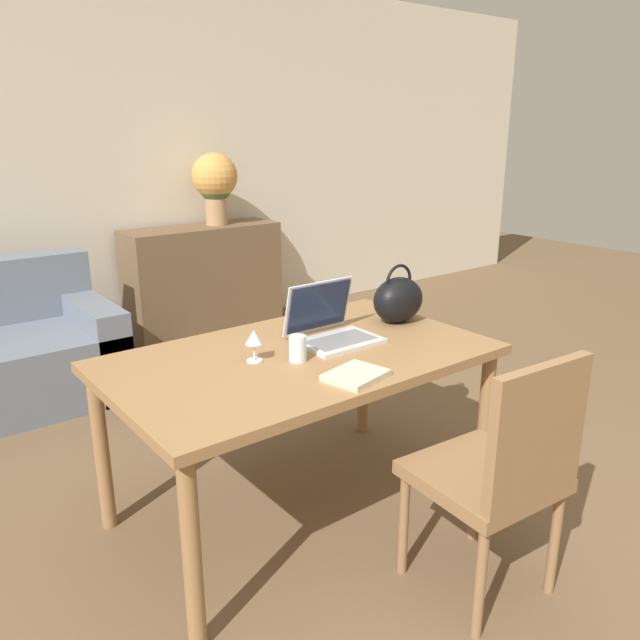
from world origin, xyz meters
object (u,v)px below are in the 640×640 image
(drinking_glass, at_px, (298,348))
(handbag, at_px, (398,299))
(chair, at_px, (502,467))
(wine_glass, at_px, (254,339))
(flower_vase, at_px, (215,182))
(laptop, at_px, (330,325))

(drinking_glass, xyz_separation_m, handbag, (0.66, 0.13, 0.06))
(chair, xyz_separation_m, drinking_glass, (-0.29, 0.76, 0.27))
(wine_glass, xyz_separation_m, handbag, (0.80, 0.03, 0.02))
(wine_glass, bearing_deg, chair, -63.89)
(flower_vase, bearing_deg, laptop, -107.69)
(flower_vase, bearing_deg, handbag, -98.37)
(drinking_glass, relative_size, handbag, 0.37)
(drinking_glass, distance_m, handbag, 0.68)
(drinking_glass, xyz_separation_m, wine_glass, (-0.14, 0.10, 0.04))
(handbag, relative_size, flower_vase, 0.50)
(wine_glass, distance_m, handbag, 0.80)
(laptop, height_order, flower_vase, flower_vase)
(drinking_glass, height_order, handbag, handbag)
(laptop, relative_size, flower_vase, 0.62)
(flower_vase, bearing_deg, wine_glass, -115.71)
(laptop, distance_m, wine_glass, 0.40)
(laptop, xyz_separation_m, flower_vase, (0.75, 2.34, 0.40))
(laptop, xyz_separation_m, handbag, (0.40, 0.00, 0.04))
(drinking_glass, height_order, flower_vase, flower_vase)
(chair, relative_size, handbag, 3.34)
(chair, height_order, laptop, laptop)
(laptop, distance_m, flower_vase, 2.49)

